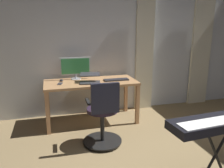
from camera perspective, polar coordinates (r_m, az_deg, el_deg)
name	(u,v)px	position (r m, az deg, el deg)	size (l,w,h in m)	color
back_room_partition	(125,43)	(4.53, 3.35, 10.21)	(5.08, 0.10, 2.68)	silver
curtain_left_panel	(201,52)	(5.23, 21.21, 7.47)	(0.44, 0.06, 2.25)	beige
curtain_right_panel	(144,54)	(4.58, 8.07, 7.43)	(0.36, 0.06, 2.25)	beige
desk	(91,86)	(3.98, -5.26, -0.56)	(1.57, 0.70, 0.74)	tan
office_chair	(103,116)	(3.22, -2.22, -7.95)	(0.56, 0.56, 0.96)	black
computer_monitor	(75,67)	(4.10, -9.11, 4.19)	(0.53, 0.18, 0.39)	#B7BCC1
computer_keyboard	(116,80)	(4.00, 1.06, 1.08)	(0.43, 0.14, 0.02)	#232328
laptop	(90,79)	(3.85, -5.48, 1.13)	(0.39, 0.39, 0.15)	#333338
computer_mouse	(62,80)	(4.04, -12.46, 0.94)	(0.06, 0.10, 0.04)	#232328
cell_phone_by_monitor	(60,84)	(3.85, -12.81, 0.08)	(0.07, 0.14, 0.01)	#333338
piano_keyboard	(220,123)	(2.65, 25.29, -8.85)	(1.14, 0.40, 0.76)	black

